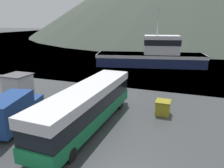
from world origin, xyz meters
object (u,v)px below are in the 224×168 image
(delivery_van, at_px, (14,110))
(dock_kiosk, at_px, (18,85))
(storage_bin, at_px, (163,107))
(fishing_boat, at_px, (153,55))
(tour_bus, at_px, (87,105))

(delivery_van, relative_size, dock_kiosk, 2.39)
(delivery_van, xyz_separation_m, storage_bin, (10.56, 6.44, -0.74))
(delivery_van, relative_size, fishing_boat, 0.31)
(storage_bin, distance_m, dock_kiosk, 15.80)
(tour_bus, bearing_deg, dock_kiosk, 160.17)
(fishing_boat, relative_size, storage_bin, 14.86)
(tour_bus, distance_m, fishing_boat, 25.90)
(storage_bin, relative_size, dock_kiosk, 0.51)
(storage_bin, height_order, dock_kiosk, dock_kiosk)
(fishing_boat, bearing_deg, delivery_van, 155.35)
(storage_bin, bearing_deg, fishing_boat, 102.29)
(fishing_boat, xyz_separation_m, dock_kiosk, (-11.11, -21.80, -0.77))
(delivery_van, xyz_separation_m, fishing_boat, (5.88, 27.91, 0.60))
(fishing_boat, distance_m, storage_bin, 22.02)
(tour_bus, bearing_deg, delivery_van, -157.82)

